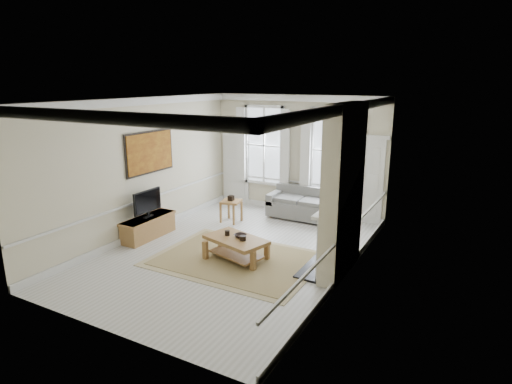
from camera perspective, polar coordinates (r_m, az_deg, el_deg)
The scene contains 23 objects.
floor at distance 9.79m, azimuth -3.13°, elevation -8.07°, with size 7.20×7.20×0.00m, color #B7B5AD.
ceiling at distance 9.04m, azimuth -3.44°, elevation 12.23°, with size 7.20×7.20×0.00m, color white.
back_wall at distance 12.41m, azimuth 5.53°, elevation 4.97°, with size 5.20×5.20×0.00m, color beige.
left_wall at distance 10.84m, azimuth -15.07°, elevation 3.10°, with size 7.20×7.20×0.00m, color beige.
right_wall at distance 8.23m, azimuth 12.30°, elevation -0.33°, with size 7.20×7.20×0.00m, color beige.
window_left at distance 12.77m, azimuth 1.10°, elevation 6.22°, with size 1.26×0.20×2.20m, color #B2BCC6, non-canonical shape.
window_right at distance 11.96m, azimuth 10.10°, elevation 5.41°, with size 1.26×0.20×2.20m, color #B2BCC6, non-canonical shape.
door_left at distance 13.40m, azimuth -2.69°, elevation 3.35°, with size 0.90×0.08×2.30m, color silver.
door_right at distance 11.85m, azimuth 14.54°, elevation 1.37°, with size 0.90×0.08×2.30m, color silver.
painting at distance 10.96m, azimuth -13.96°, elevation 5.16°, with size 0.05×1.66×1.06m, color #A8711C.
chimney_breast at distance 8.47m, azimuth 11.55°, elevation 0.13°, with size 0.35×1.70×3.38m, color beige.
hearth at distance 9.15m, azimuth 8.44°, elevation -9.75°, with size 0.55×1.50×0.05m, color black.
fireplace at distance 8.82m, azimuth 9.83°, elevation -5.79°, with size 0.21×1.45×1.33m.
mirror at distance 8.45m, azimuth 10.28°, elevation 2.60°, with size 0.06×1.26×1.06m, color gold.
sofa at distance 12.11m, azimuth 6.27°, elevation -1.81°, with size 1.86×0.90×0.86m.
side_table at distance 11.69m, azimuth -3.34°, elevation -1.67°, with size 0.58×0.58×0.61m.
rug at distance 9.42m, azimuth -2.65°, elevation -8.94°, with size 3.50×2.60×0.02m, color olive.
coffee_table at distance 9.26m, azimuth -2.68°, elevation -6.62°, with size 1.50×1.12×0.50m.
ceramic_pot_a at distance 9.38m, azimuth -3.85°, elevation -5.47°, with size 0.11×0.11×0.11m, color black.
ceramic_pot_b at distance 9.08m, azimuth -1.77°, elevation -6.17°, with size 0.14×0.14×0.10m, color black.
bowl at distance 9.28m, azimuth -2.10°, elevation -5.83°, with size 0.26×0.26×0.06m, color black.
tv_stand at distance 10.92m, azimuth -14.14°, elevation -4.57°, with size 0.48×1.48×0.53m, color brown.
tv at distance 10.71m, azimuth -14.27°, elevation -1.25°, with size 0.08×0.90×0.68m.
Camera 1 is at (4.77, -7.66, 3.79)m, focal length 30.00 mm.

